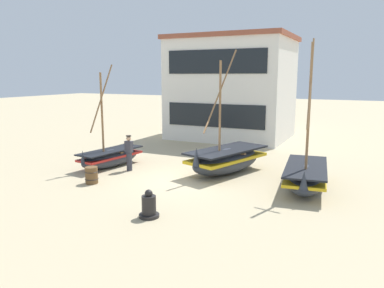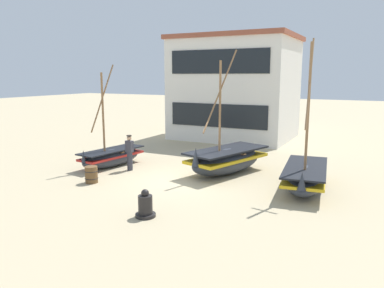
# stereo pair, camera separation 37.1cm
# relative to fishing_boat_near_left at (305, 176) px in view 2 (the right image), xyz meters

# --- Properties ---
(ground_plane) EXTENTS (120.00, 120.00, 0.00)m
(ground_plane) POSITION_rel_fishing_boat_near_left_xyz_m (-5.01, -0.98, -0.53)
(ground_plane) COLOR tan
(fishing_boat_near_left) EXTENTS (2.03, 4.32, 5.84)m
(fishing_boat_near_left) POSITION_rel_fishing_boat_near_left_xyz_m (0.00, 0.00, 0.00)
(fishing_boat_near_left) COLOR #2D333D
(fishing_boat_near_left) RESTS_ON ground
(fishing_boat_centre_large) EXTENTS (2.93, 4.53, 5.57)m
(fishing_boat_centre_large) POSITION_rel_fishing_boat_near_left_xyz_m (-3.69, 0.92, 0.10)
(fishing_boat_centre_large) COLOR #2D333D
(fishing_boat_centre_large) RESTS_ON ground
(fishing_boat_far_right) EXTENTS (1.66, 3.65, 4.95)m
(fishing_boat_far_right) POSITION_rel_fishing_boat_near_left_xyz_m (-9.24, -0.44, -0.04)
(fishing_boat_far_right) COLOR #2D333D
(fishing_boat_far_right) RESTS_ON ground
(fisherman_by_hull) EXTENTS (0.38, 0.26, 1.68)m
(fisherman_by_hull) POSITION_rel_fishing_boat_near_left_xyz_m (-7.96, -0.66, 0.30)
(fisherman_by_hull) COLOR #33333D
(fisherman_by_hull) RESTS_ON ground
(capstan_winch) EXTENTS (0.65, 0.65, 0.91)m
(capstan_winch) POSITION_rel_fishing_boat_near_left_xyz_m (-3.95, -5.27, -0.18)
(capstan_winch) COLOR black
(capstan_winch) RESTS_ON ground
(wooden_barrel) EXTENTS (0.56, 0.56, 0.70)m
(wooden_barrel) POSITION_rel_fishing_boat_near_left_xyz_m (-8.13, -3.11, -0.18)
(wooden_barrel) COLOR brown
(wooden_barrel) RESTS_ON ground
(harbor_building_main) EXTENTS (8.26, 6.45, 7.13)m
(harbor_building_main) POSITION_rel_fishing_boat_near_left_xyz_m (-7.01, 10.64, 3.04)
(harbor_building_main) COLOR white
(harbor_building_main) RESTS_ON ground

